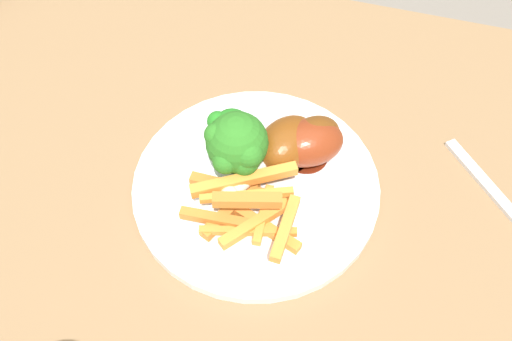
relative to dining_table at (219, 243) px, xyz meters
name	(u,v)px	position (x,y,z in m)	size (l,w,h in m)	color
dining_table	(219,243)	(0.00, 0.00, 0.00)	(1.18, 0.71, 0.75)	#8E6B47
dinner_plate	(256,185)	(0.04, 0.02, 0.12)	(0.26, 0.26, 0.01)	white
broccoli_floret_front	(232,131)	(0.01, 0.04, 0.17)	(0.05, 0.05, 0.06)	#73AE52
broccoli_floret_middle	(237,145)	(0.02, 0.03, 0.17)	(0.06, 0.07, 0.08)	#7ABA4E
carrot_fries_pile	(247,206)	(0.05, -0.02, 0.14)	(0.13, 0.11, 0.05)	orange
chicken_drumstick_near	(307,141)	(0.08, 0.07, 0.15)	(0.10, 0.11, 0.05)	#4C210A
chicken_drumstick_far	(303,144)	(0.08, 0.06, 0.15)	(0.12, 0.09, 0.05)	#5E1C0D
chicken_drumstick_extra	(284,146)	(0.06, 0.05, 0.15)	(0.09, 0.13, 0.05)	#55240A
fork	(507,207)	(0.30, 0.07, 0.12)	(0.19, 0.01, 0.01)	silver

